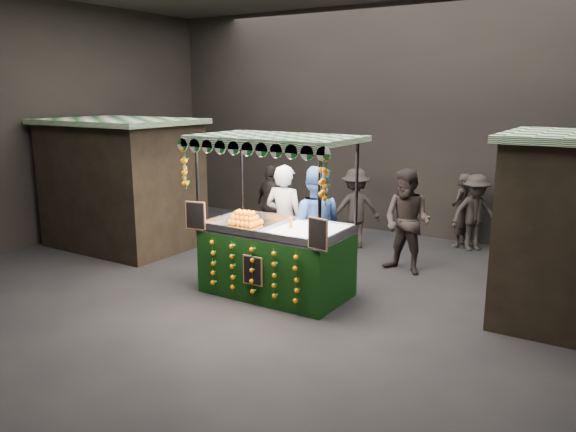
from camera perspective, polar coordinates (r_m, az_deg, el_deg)
The scene contains 13 objects.
ground at distance 8.83m, azimuth -1.25°, elevation -8.36°, with size 12.00×12.00×0.00m, color black.
market_hall at distance 8.26m, azimuth -1.37°, elevation 14.14°, with size 12.10×10.10×5.05m.
neighbour_stall_left at distance 12.07m, azimuth -16.31°, elevation 3.23°, with size 3.00×2.20×2.60m.
juice_stall at distance 8.81m, azimuth -1.24°, elevation -3.14°, with size 2.57×1.51×2.49m.
vendor_grey at distance 9.65m, azimuth -0.35°, elevation -0.54°, with size 0.74×0.51×1.94m.
vendor_blue at distance 9.33m, azimuth 2.68°, elevation -0.94°, with size 1.15×1.03×1.96m.
shopper_0 at distance 13.05m, azimuth -9.47°, elevation 1.97°, with size 0.64×0.47×1.61m.
shopper_1 at distance 10.06m, azimuth 11.89°, elevation -0.55°, with size 1.00×0.83×1.84m.
shopper_2 at distance 11.84m, azimuth -1.69°, elevation 1.16°, with size 1.04×0.75×1.65m.
shopper_3 at distance 11.91m, azimuth 18.29°, elevation 0.33°, with size 1.12×1.09×1.54m.
shopper_4 at distance 13.01m, azimuth -11.84°, elevation 1.63°, with size 0.88×0.82×1.52m.
shopper_6 at distance 12.12m, azimuth 16.97°, elevation 0.56°, with size 0.42×0.59×1.51m.
shopper_7 at distance 11.57m, azimuth 6.78°, elevation 0.76°, with size 1.19×1.14×1.62m.
Camera 1 is at (4.55, -6.89, 3.13)m, focal length 35.36 mm.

